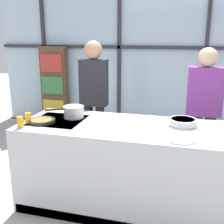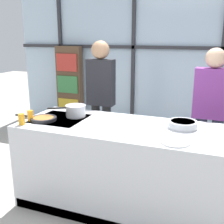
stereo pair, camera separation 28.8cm
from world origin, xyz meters
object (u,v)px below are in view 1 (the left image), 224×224
(frying_pan, at_px, (41,121))
(mixing_bowl, at_px, (183,122))
(spectator_far_left, at_px, (94,94))
(spectator_center_left, at_px, (204,106))
(juice_glass_near, at_px, (20,122))
(saucepan, at_px, (74,112))
(white_plate, at_px, (181,140))
(juice_glass_far, at_px, (28,118))

(frying_pan, height_order, mixing_bowl, mixing_bowl)
(spectator_far_left, relative_size, spectator_center_left, 1.04)
(frying_pan, distance_m, juice_glass_near, 0.23)
(frying_pan, bearing_deg, spectator_far_left, 76.98)
(spectator_center_left, distance_m, saucepan, 1.57)
(spectator_center_left, bearing_deg, white_plate, 78.58)
(saucepan, bearing_deg, spectator_center_left, 28.86)
(mixing_bowl, bearing_deg, spectator_far_left, 147.88)
(frying_pan, bearing_deg, saucepan, 44.08)
(white_plate, relative_size, juice_glass_near, 2.18)
(juice_glass_far, bearing_deg, juice_glass_near, -90.00)
(saucepan, bearing_deg, spectator_far_left, 91.78)
(saucepan, height_order, juice_glass_near, saucepan)
(spectator_center_left, distance_m, frying_pan, 1.92)
(spectator_far_left, height_order, white_plate, spectator_far_left)
(spectator_center_left, bearing_deg, spectator_far_left, 0.00)
(mixing_bowl, height_order, juice_glass_near, juice_glass_near)
(juice_glass_near, height_order, juice_glass_far, same)
(spectator_center_left, bearing_deg, juice_glass_far, 31.60)
(saucepan, xyz_separation_m, juice_glass_far, (-0.36, -0.31, -0.01))
(mixing_bowl, relative_size, juice_glass_near, 2.50)
(juice_glass_near, bearing_deg, spectator_far_left, 74.34)
(saucepan, relative_size, white_plate, 1.54)
(juice_glass_far, bearing_deg, spectator_far_left, 72.41)
(spectator_far_left, relative_size, mixing_bowl, 6.03)
(saucepan, xyz_separation_m, juice_glass_near, (-0.36, -0.45, -0.01))
(mixing_bowl, distance_m, juice_glass_near, 1.58)
(mixing_bowl, bearing_deg, juice_glass_far, -167.50)
(spectator_far_left, height_order, juice_glass_near, spectator_far_left)
(spectator_center_left, height_order, juice_glass_near, spectator_center_left)
(mixing_bowl, xyz_separation_m, juice_glass_near, (-1.51, -0.47, 0.02))
(frying_pan, distance_m, white_plate, 1.41)
(spectator_far_left, bearing_deg, juice_glass_far, 72.41)
(juice_glass_near, bearing_deg, mixing_bowl, 17.45)
(white_plate, bearing_deg, spectator_center_left, 78.58)
(spectator_far_left, height_order, saucepan, spectator_far_left)
(juice_glass_near, bearing_deg, juice_glass_far, 90.00)
(frying_pan, relative_size, mixing_bowl, 1.74)
(frying_pan, xyz_separation_m, juice_glass_near, (-0.11, -0.20, 0.04))
(spectator_center_left, relative_size, frying_pan, 3.31)
(spectator_far_left, xyz_separation_m, spectator_center_left, (1.40, -0.00, -0.07))
(frying_pan, bearing_deg, mixing_bowl, 10.96)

